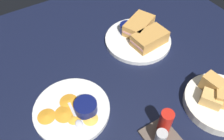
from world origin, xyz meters
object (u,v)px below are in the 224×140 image
at_px(plate_chips_companion, 72,110).
at_px(condiment_caddy, 163,130).
at_px(spoon_by_dark_ramekin, 137,37).
at_px(bread_basket_rear, 218,101).
at_px(ramekin_dark_sauce, 127,28).
at_px(spoon_by_gravy_ramekin, 78,121).
at_px(sandwich_half_near, 150,39).
at_px(plate_sandwich_main, 138,40).
at_px(ramekin_light_gravy, 86,107).
at_px(sandwich_half_far, 139,26).

bearing_deg(plate_chips_companion, condiment_caddy, 130.96).
relative_size(spoon_by_dark_ramekin, bread_basket_rear, 0.47).
bearing_deg(ramekin_dark_sauce, spoon_by_gravy_ramekin, 36.38).
bearing_deg(ramekin_dark_sauce, sandwich_half_near, 107.93).
bearing_deg(sandwich_half_near, plate_sandwich_main, -67.19).
bearing_deg(ramekin_light_gravy, sandwich_half_far, -148.19).
relative_size(plate_sandwich_main, condiment_caddy, 2.69).
relative_size(spoon_by_dark_ramekin, spoon_by_gravy_ramekin, 0.99).
bearing_deg(plate_chips_companion, sandwich_half_far, -153.95).
relative_size(plate_chips_companion, condiment_caddy, 2.44).
bearing_deg(spoon_by_dark_ramekin, sandwich_half_far, -131.96).
height_order(sandwich_half_far, plate_chips_companion, sandwich_half_far).
height_order(spoon_by_gravy_ramekin, condiment_caddy, condiment_caddy).
xyz_separation_m(ramekin_dark_sauce, spoon_by_gravy_ramekin, (0.35, 0.25, -0.01)).
bearing_deg(spoon_by_gravy_ramekin, spoon_by_dark_ramekin, -150.26).
bearing_deg(sandwich_half_far, condiment_caddy, 62.36).
distance_m(sandwich_half_far, ramekin_dark_sauce, 0.05).
bearing_deg(sandwich_half_near, bread_basket_rear, 92.97).
relative_size(sandwich_half_far, ramekin_dark_sauce, 2.47).
height_order(plate_sandwich_main, spoon_by_dark_ramekin, spoon_by_dark_ramekin).
height_order(plate_chips_companion, bread_basket_rear, bread_basket_rear).
relative_size(plate_sandwich_main, sandwich_half_near, 1.85).
bearing_deg(sandwich_half_near, ramekin_light_gravy, 21.51).
xyz_separation_m(plate_sandwich_main, spoon_by_dark_ramekin, (-0.00, -0.01, 0.01)).
xyz_separation_m(plate_chips_companion, spoon_by_gravy_ramekin, (0.00, 0.05, 0.01)).
bearing_deg(sandwich_half_far, ramekin_light_gravy, 31.81).
xyz_separation_m(ramekin_dark_sauce, bread_basket_rear, (-0.05, 0.42, -0.01)).
bearing_deg(ramekin_dark_sauce, ramekin_light_gravy, 37.34).
xyz_separation_m(spoon_by_dark_ramekin, plate_chips_companion, (0.36, 0.16, -0.01)).
xyz_separation_m(sandwich_half_far, ramekin_light_gravy, (0.35, 0.22, -0.01)).
bearing_deg(ramekin_light_gravy, plate_sandwich_main, -150.90).
distance_m(plate_sandwich_main, sandwich_half_far, 0.06).
bearing_deg(condiment_caddy, sandwich_half_near, -122.22).
relative_size(spoon_by_dark_ramekin, ramekin_light_gravy, 1.45).
bearing_deg(bread_basket_rear, plate_chips_companion, -28.83).
relative_size(ramekin_dark_sauce, spoon_by_dark_ramekin, 0.62).
xyz_separation_m(spoon_by_dark_ramekin, spoon_by_gravy_ramekin, (0.36, 0.21, 0.00)).
height_order(sandwich_half_near, ramekin_dark_sauce, sandwich_half_near).
bearing_deg(spoon_by_gravy_ramekin, sandwich_half_far, -148.58).
bearing_deg(plate_chips_companion, bread_basket_rear, 151.17).
distance_m(sandwich_half_near, spoon_by_gravy_ramekin, 0.41).
distance_m(spoon_by_dark_ramekin, ramekin_light_gravy, 0.37).
distance_m(ramekin_dark_sauce, spoon_by_gravy_ramekin, 0.43).
distance_m(plate_chips_companion, ramekin_light_gravy, 0.05).
distance_m(spoon_by_gravy_ramekin, bread_basket_rear, 0.43).
bearing_deg(ramekin_light_gravy, spoon_by_gravy_ramekin, 27.70).
relative_size(spoon_by_gravy_ramekin, bread_basket_rear, 0.47).
bearing_deg(sandwich_half_near, plate_chips_companion, 15.65).
bearing_deg(spoon_by_dark_ramekin, condiment_caddy, 63.86).
height_order(ramekin_light_gravy, spoon_by_gravy_ramekin, ramekin_light_gravy).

